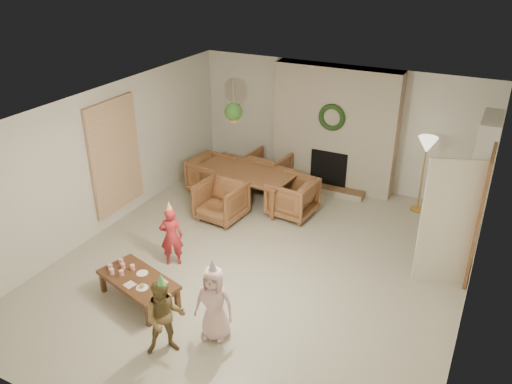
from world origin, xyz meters
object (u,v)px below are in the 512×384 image
Objects in this scene: dining_chair_right at (292,197)px; child_plaid at (165,318)px; dining_table at (246,186)px; dining_chair_near at (221,201)px; dining_chair_left at (212,175)px; child_red at (171,236)px; child_pink at (214,303)px; coffee_table_top at (138,280)px; dining_chair_far at (268,170)px.

child_plaid is at bearing 5.74° from dining_chair_right.
dining_table is 2.34× the size of dining_chair_near.
child_plaid is at bearing -70.16° from dining_table.
dining_chair_left is 0.81× the size of child_red.
child_pink reaches higher than dining_chair_near.
dining_table is 1.03m from dining_chair_right.
child_red is (-0.03, -2.44, 0.17)m from dining_table.
dining_chair_right is 3.45m from coffee_table_top.
child_pink is (1.35, -4.40, 0.16)m from dining_chair_far.
coffee_table_top is 1.15× the size of child_pink.
child_red is (-1.06, -2.34, 0.13)m from dining_chair_right.
dining_chair_left is 0.76× the size of child_pink.
dining_table is 2.34× the size of dining_chair_right.
dining_table is at bearing -90.00° from dining_chair_right.
child_red is at bearing 131.73° from child_pink.
coffee_table_top is at bearing -83.04° from dining_table.
dining_chair_far is 5.00m from child_plaid.
child_plaid is (1.06, -1.64, 0.03)m from child_red.
dining_chair_near is 1.00× the size of dining_chair_left.
dining_chair_left and dining_chair_right have the same top height.
dining_chair_near is at bearing 109.43° from coffee_table_top.
dining_table is 0.83m from dining_chair_near.
coffee_table_top is at bearing -10.27° from dining_chair_right.
dining_chair_far is 0.76× the size of child_plaid.
dining_chair_far is at bearing 63.00° from child_plaid.
dining_chair_near is 0.76× the size of child_plaid.
dining_chair_far is at bearing -128.66° from dining_chair_right.
dining_chair_right is 0.76× the size of child_plaid.
child_pink is at bearing 112.72° from dining_chair_far.
child_red reaches higher than coffee_table_top.
dining_chair_near is 2.61m from coffee_table_top.
dining_table is 3.42m from coffee_table_top.
dining_table reaches higher than coffee_table_top.
dining_chair_right is at bearing 52.12° from child_plaid.
child_pink reaches higher than dining_table.
dining_chair_left is 0.76× the size of child_plaid.
dining_chair_right is 3.98m from child_plaid.
dining_chair_left is (-0.74, 0.90, 0.00)m from dining_chair_near.
child_pink reaches higher than child_plaid.
dining_chair_left is 1.85m from dining_chair_right.
dining_chair_left is at bearing 120.31° from coffee_table_top.
child_red is at bearing -18.62° from dining_chair_right.
dining_chair_far is (0.16, 1.64, 0.00)m from dining_chair_near.
dining_chair_right is (1.03, -0.10, 0.03)m from dining_table.
child_plaid reaches higher than dining_chair_left.
coffee_table_top is 1.00m from child_red.
dining_chair_near is 1.00× the size of dining_chair_right.
dining_table is 2.34× the size of dining_chair_far.
dining_chair_right reaches higher than dining_table.
dining_table is 4.21m from child_plaid.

